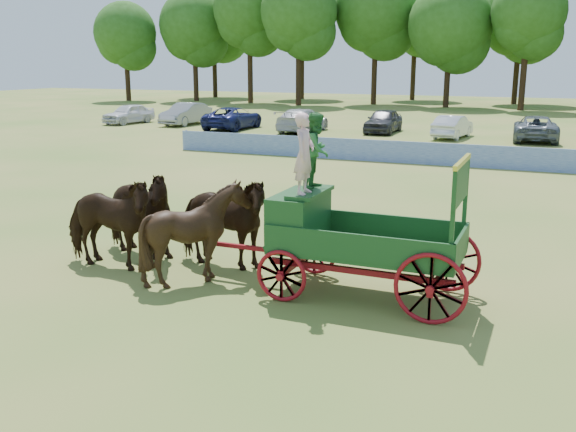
{
  "coord_description": "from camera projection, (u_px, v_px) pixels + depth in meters",
  "views": [
    {
      "loc": [
        5.08,
        -12.28,
        4.79
      ],
      "look_at": [
        -0.52,
        0.97,
        1.3
      ],
      "focal_mm": 40.0,
      "sensor_mm": 36.0,
      "label": 1
    }
  ],
  "objects": [
    {
      "name": "ground",
      "position": [
        292.0,
        285.0,
        14.04
      ],
      "size": [
        160.0,
        160.0,
        0.0
      ],
      "primitive_type": "plane",
      "color": "olive",
      "rests_on": "ground"
    },
    {
      "name": "horse_lead_right",
      "position": [
        136.0,
        213.0,
        15.93
      ],
      "size": [
        2.85,
        1.74,
        2.24
      ],
      "primitive_type": "imported",
      "rotation": [
        0.0,
        0.0,
        1.36
      ],
      "color": "black",
      "rests_on": "ground"
    },
    {
      "name": "horse_lead_left",
      "position": [
        107.0,
        223.0,
        14.94
      ],
      "size": [
        2.69,
        1.3,
        2.24
      ],
      "primitive_type": "imported",
      "rotation": [
        0.0,
        0.0,
        1.6
      ],
      "color": "black",
      "rests_on": "ground"
    },
    {
      "name": "horse_wheel_right",
      "position": [
        221.0,
        222.0,
        15.02
      ],
      "size": [
        2.71,
        1.34,
        2.24
      ],
      "primitive_type": "imported",
      "rotation": [
        0.0,
        0.0,
        1.52
      ],
      "color": "black",
      "rests_on": "ground"
    },
    {
      "name": "treeline",
      "position": [
        471.0,
        14.0,
        67.29
      ],
      "size": [
        89.77,
        23.24,
        15.43
      ],
      "color": "#382314",
      "rests_on": "ground"
    },
    {
      "name": "parked_cars",
      "position": [
        438.0,
        125.0,
        41.21
      ],
      "size": [
        51.24,
        7.06,
        1.65
      ],
      "color": "silver",
      "rests_on": "ground"
    },
    {
      "name": "farm_dray",
      "position": [
        333.0,
        215.0,
        13.3
      ],
      "size": [
        6.0,
        2.0,
        3.79
      ],
      "color": "maroon",
      "rests_on": "ground"
    },
    {
      "name": "sponsor_banner",
      "position": [
        418.0,
        153.0,
        30.41
      ],
      "size": [
        26.0,
        0.08,
        1.05
      ],
      "primitive_type": "cube",
      "color": "#1C4199",
      "rests_on": "ground"
    },
    {
      "name": "horse_wheel_left",
      "position": [
        197.0,
        233.0,
        14.03
      ],
      "size": [
        2.25,
        2.06,
        2.24
      ],
      "primitive_type": "imported",
      "rotation": [
        0.0,
        0.0,
        1.7
      ],
      "color": "black",
      "rests_on": "ground"
    }
  ]
}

